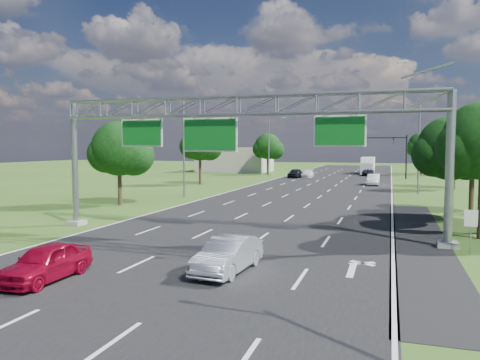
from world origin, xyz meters
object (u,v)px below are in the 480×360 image
at_px(sign_gantry, 240,116).
at_px(box_truck, 368,166).
at_px(silver_sedan, 228,255).
at_px(regulatory_sign, 471,222).
at_px(red_coupe, 46,262).
at_px(traffic_signal, 383,147).

height_order(sign_gantry, box_truck, sign_gantry).
height_order(silver_sedan, box_truck, box_truck).
distance_m(regulatory_sign, red_coupe, 19.23).
relative_size(sign_gantry, traffic_signal, 1.92).
xyz_separation_m(traffic_signal, red_coupe, (-11.38, -64.18, -4.46)).
relative_size(regulatory_sign, silver_sedan, 0.48).
distance_m(sign_gantry, red_coupe, 13.46).
bearing_deg(traffic_signal, regulatory_sign, -84.80).
bearing_deg(box_truck, red_coupe, -95.90).
height_order(traffic_signal, red_coupe, traffic_signal).
bearing_deg(regulatory_sign, red_coupe, -148.08).
bearing_deg(red_coupe, regulatory_sign, 31.48).
height_order(regulatory_sign, silver_sedan, regulatory_sign).
height_order(regulatory_sign, traffic_signal, traffic_signal).
bearing_deg(silver_sedan, sign_gantry, 109.22).
bearing_deg(regulatory_sign, box_truck, 96.67).
xyz_separation_m(regulatory_sign, traffic_signal, (-4.92, 54.02, 3.66)).
distance_m(regulatory_sign, silver_sedan, 12.17).
bearing_deg(regulatory_sign, sign_gantry, 175.17).
xyz_separation_m(regulatory_sign, red_coupe, (-16.30, -10.16, -0.80)).
distance_m(traffic_signal, box_truck, 14.54).
height_order(traffic_signal, box_truck, traffic_signal).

